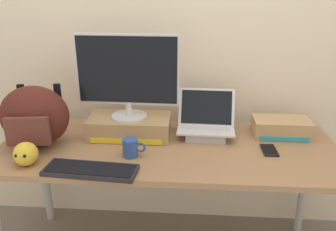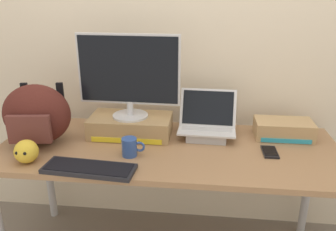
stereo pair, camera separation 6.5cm
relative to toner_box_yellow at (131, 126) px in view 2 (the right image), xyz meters
The scene contains 11 objects.
back_wall 0.65m from the toner_box_yellow, 54.60° to the left, with size 7.00×0.10×2.60m, color beige.
desk 0.30m from the toner_box_yellow, 29.78° to the right, with size 1.84×0.72×0.74m.
toner_box_yellow is the anchor object (origin of this frame).
desktop_monitor 0.30m from the toner_box_yellow, 92.26° to the right, with size 0.57×0.20×0.47m.
open_laptop 0.44m from the toner_box_yellow, ahead, with size 0.33×0.24×0.26m.
external_keyboard 0.45m from the toner_box_yellow, 104.12° to the right, with size 0.44×0.18×0.02m.
messenger_backpack 0.51m from the toner_box_yellow, 161.80° to the right, with size 0.39×0.31×0.33m.
coffee_mug 0.26m from the toner_box_yellow, 78.78° to the right, with size 0.12×0.08×0.10m.
cell_phone 0.78m from the toner_box_yellow, 10.88° to the right, with size 0.08×0.14×0.01m.
plush_toy 0.58m from the toner_box_yellow, 138.77° to the right, with size 0.12×0.12×0.12m.
toner_box_cyan 0.88m from the toner_box_yellow, ahead, with size 0.32×0.18×0.10m.
Camera 2 is at (0.18, -1.66, 1.54)m, focal length 36.45 mm.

